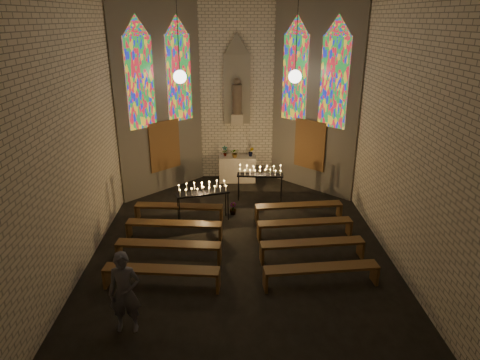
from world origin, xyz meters
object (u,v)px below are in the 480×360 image
(altar, at_px, (237,169))
(votive_stand_right, at_px, (260,173))
(aisle_flower_pot, at_px, (233,209))
(visitor, at_px, (125,293))
(votive_stand_left, at_px, (203,191))

(altar, bearing_deg, votive_stand_right, -67.48)
(altar, bearing_deg, aisle_flower_pot, -93.52)
(aisle_flower_pot, xyz_separation_m, visitor, (-2.19, -5.46, 0.69))
(altar, relative_size, aisle_flower_pot, 3.48)
(aisle_flower_pot, relative_size, visitor, 0.23)
(aisle_flower_pot, bearing_deg, visitor, -111.82)
(aisle_flower_pot, relative_size, votive_stand_left, 0.24)
(altar, distance_m, visitor, 8.84)
(votive_stand_left, relative_size, visitor, 0.95)
(aisle_flower_pot, bearing_deg, altar, 86.48)
(visitor, bearing_deg, altar, 73.53)
(aisle_flower_pot, xyz_separation_m, votive_stand_right, (0.95, 1.19, 0.80))
(votive_stand_right, distance_m, visitor, 7.36)
(visitor, bearing_deg, votive_stand_left, 75.04)
(votive_stand_left, height_order, votive_stand_right, votive_stand_left)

